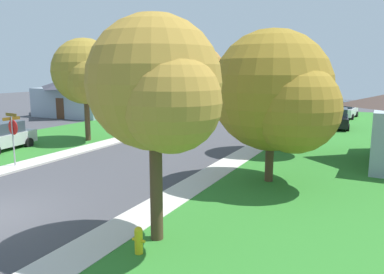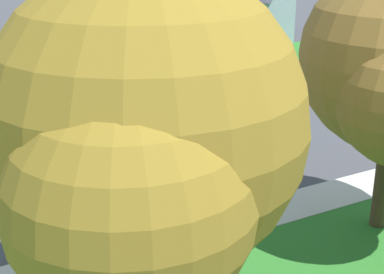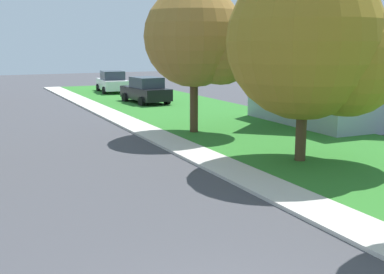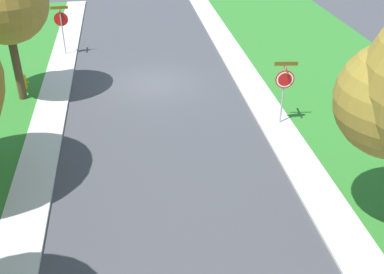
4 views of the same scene
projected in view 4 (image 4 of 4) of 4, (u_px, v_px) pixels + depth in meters
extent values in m
plane|color=#424247|center=(154.00, 83.00, 22.99)|extent=(120.00, 120.00, 0.00)
cube|color=beige|center=(350.00, 243.00, 13.37)|extent=(1.40, 56.00, 0.10)
cylinder|color=#9E9EA3|center=(63.00, 33.00, 25.63)|extent=(0.07, 0.07, 2.60)
cylinder|color=red|center=(61.00, 19.00, 25.29)|extent=(0.76, 0.05, 0.76)
cylinder|color=white|center=(61.00, 19.00, 25.31)|extent=(0.67, 0.02, 0.67)
cylinder|color=red|center=(61.00, 19.00, 25.31)|extent=(0.55, 0.02, 0.55)
cube|color=brown|center=(59.00, 8.00, 24.92)|extent=(0.92, 0.04, 0.16)
cube|color=brown|center=(60.00, 11.00, 25.02)|extent=(0.04, 0.92, 0.16)
cylinder|color=#9E9EA3|center=(283.00, 96.00, 18.79)|extent=(0.07, 0.07, 2.60)
cylinder|color=red|center=(285.00, 79.00, 18.36)|extent=(0.76, 0.12, 0.76)
cylinder|color=white|center=(285.00, 80.00, 18.35)|extent=(0.66, 0.08, 0.67)
cylinder|color=red|center=(285.00, 80.00, 18.34)|extent=(0.54, 0.07, 0.55)
cube|color=brown|center=(286.00, 64.00, 18.08)|extent=(0.92, 0.13, 0.16)
cube|color=brown|center=(286.00, 68.00, 18.18)|extent=(0.13, 0.92, 0.16)
cylinder|color=black|center=(362.00, 125.00, 18.72)|extent=(0.33, 0.67, 0.64)
cylinder|color=#4C3823|center=(17.00, 66.00, 20.61)|extent=(0.36, 0.36, 3.27)
sphere|color=olive|center=(3.00, 0.00, 19.11)|extent=(3.68, 3.68, 3.68)
cylinder|color=gold|center=(25.00, 84.00, 22.10)|extent=(0.22, 0.22, 0.70)
sphere|color=gold|center=(23.00, 77.00, 21.91)|extent=(0.22, 0.22, 0.22)
cylinder|color=gold|center=(27.00, 82.00, 22.07)|extent=(0.10, 0.08, 0.08)
cylinder|color=gold|center=(21.00, 82.00, 22.03)|extent=(0.10, 0.08, 0.08)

